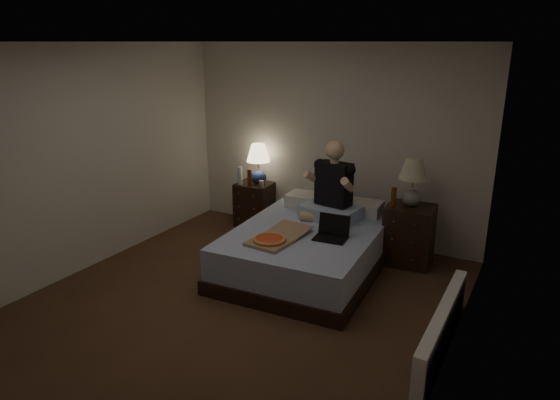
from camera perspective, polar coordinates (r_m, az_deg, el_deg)
The scene contains 18 objects.
floor at distance 5.08m, azimuth -5.05°, elevation -11.92°, with size 4.00×4.50×0.00m, color brown.
ceiling at distance 4.42m, azimuth -5.96°, elevation 17.56°, with size 4.00×4.50×0.00m, color white.
wall_back at distance 6.52m, azimuth 5.82°, elevation 6.51°, with size 4.00×2.50×0.00m, color white.
wall_left at distance 5.93m, azimuth -21.68°, elevation 4.23°, with size 4.50×2.50×0.00m, color white.
wall_right at distance 3.87m, azimuth 19.77°, elevation -2.27°, with size 4.50×2.50×0.00m, color white.
bed at distance 5.67m, azimuth 3.09°, elevation -5.73°, with size 1.50×2.00×0.50m, color #5E78BC.
nightstand_left at distance 7.05m, azimuth -2.90°, elevation -0.49°, with size 0.47×0.43×0.62m, color black.
nightstand_right at distance 6.02m, azimuth 14.51°, elevation -3.87°, with size 0.54×0.48×0.70m, color black.
lamp_left at distance 6.86m, azimuth -2.49°, elevation 4.12°, with size 0.32×0.32×0.56m, color navy, non-canonical shape.
lamp_right at distance 5.85m, azimuth 14.93°, elevation 1.96°, with size 0.32×0.32×0.56m, color gray, non-canonical shape.
water_bottle at distance 6.89m, azimuth -4.61°, elevation 2.80°, with size 0.07×0.07×0.25m, color silver.
soda_can at distance 6.73m, azimuth -2.13°, elevation 1.83°, with size 0.07×0.07×0.10m, color #AAABA6.
beer_bottle_left at distance 6.81m, azimuth -3.50°, elevation 2.57°, with size 0.06×0.06×0.23m, color #621D0E.
beer_bottle_right at distance 5.81m, azimuth 12.85°, elevation 0.32°, with size 0.06×0.06×0.23m, color #5E320D.
person at distance 5.78m, azimuth 5.93°, elevation 2.18°, with size 0.66×0.52×0.93m, color black, non-canonical shape.
laptop at distance 5.28m, azimuth 5.82°, elevation -3.29°, with size 0.34×0.28×0.24m, color black, non-canonical shape.
pizza_box at distance 5.17m, azimuth -1.20°, elevation -4.63°, with size 0.40×0.76×0.08m, color tan, non-canonical shape.
radiator at distance 4.54m, azimuth 18.01°, elevation -13.80°, with size 0.10×1.60×0.40m, color white.
Camera 1 is at (2.52, -3.63, 2.50)m, focal length 32.00 mm.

